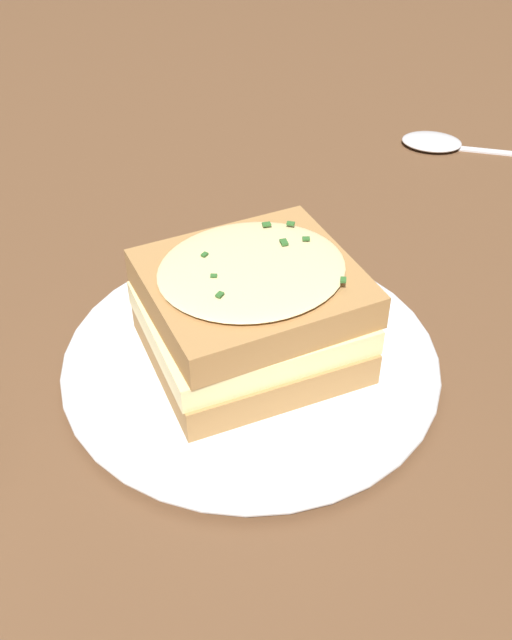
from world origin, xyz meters
TOP-DOWN VIEW (x-y plane):
  - ground_plane at (0.00, 0.00)m, footprint 2.40×2.40m
  - dinner_plate at (0.03, -0.00)m, footprint 0.24×0.24m
  - sandwich at (0.03, -0.00)m, footprint 0.17×0.17m
  - spoon at (0.38, -0.11)m, footprint 0.04×0.17m

SIDE VIEW (x-z plane):
  - ground_plane at x=0.00m, z-range 0.00..0.00m
  - spoon at x=0.38m, z-range 0.00..0.01m
  - dinner_plate at x=0.03m, z-range 0.00..0.02m
  - sandwich at x=0.03m, z-range 0.01..0.08m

